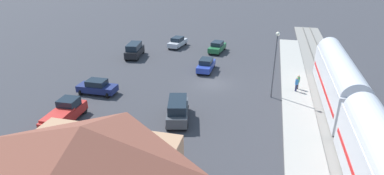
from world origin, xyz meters
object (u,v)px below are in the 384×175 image
Objects in this scene: sedan_navy at (97,87)px; light_pole_near_platform at (275,57)px; suv_black at (134,50)px; pedestrian_waiting_far at (297,83)px; sedan_green at (217,47)px; sedan_silver at (178,42)px; suv_charcoal at (178,110)px; pedestrian_on_platform at (298,81)px; sedan_blue at (206,65)px; pickup_red at (65,113)px; station_building at (87,166)px.

light_pole_near_platform is (-19.66, -3.92, 3.90)m from sedan_navy.
suv_black is 23.52m from light_pole_near_platform.
pedestrian_waiting_far is 18.20m from sedan_green.
suv_charcoal is at bearing 106.33° from sedan_silver.
pedestrian_on_platform is 5.22m from light_pole_near_platform.
light_pole_near_platform reaches higher than pedestrian_waiting_far.
sedan_silver is at bearing -46.50° from light_pole_near_platform.
sedan_blue is 0.87× the size of suv_charcoal.
sedan_green is 13.39m from suv_black.
sedan_green is 0.86× the size of pickup_red.
sedan_navy is (8.46, -15.80, -2.22)m from station_building.
sedan_silver is (4.84, -36.62, -2.22)m from station_building.
suv_black is at bearing -84.48° from sedan_navy.
suv_black is 8.55m from sedan_silver.
sedan_navy is 1.00× the size of sedan_blue.
sedan_green is at bearing -154.64° from suv_black.
sedan_silver is (-3.25, -27.62, -0.15)m from pickup_red.
sedan_navy is (22.63, 6.41, -0.40)m from pedestrian_on_platform.
suv_black is at bearing -55.32° from suv_charcoal.
light_pole_near_platform reaches higher than suv_black.
pedestrian_waiting_far is at bearing 129.84° from sedan_green.
station_building is 2.49× the size of sedan_navy.
station_building is 12.49m from suv_charcoal.
sedan_green is at bearing 170.27° from sedan_silver.
pickup_red is 0.72× the size of light_pole_near_platform.
light_pole_near_platform is (-21.00, 9.94, 3.63)m from suv_black.
pedestrian_on_platform reaches higher than sedan_navy.
light_pole_near_platform is (-11.20, -19.72, 1.68)m from station_building.
pickup_red is at bearing 94.74° from suv_black.
sedan_navy is at bearing -18.86° from suv_charcoal.
pickup_red is (8.09, -9.00, -2.07)m from station_building.
suv_black is (1.71, -20.66, 0.12)m from pickup_red.
sedan_silver is (19.00, -14.41, -0.40)m from pedestrian_on_platform.
light_pole_near_platform is at bearing 154.67° from suv_black.
sedan_blue is 11.76m from light_pole_near_platform.
pickup_red is (22.04, 12.42, -0.25)m from pedestrian_waiting_far.
sedan_navy is at bearing 61.22° from sedan_green.
pedestrian_waiting_far is 0.31× the size of pickup_red.
station_building is 6.57× the size of pedestrian_waiting_far.
sedan_green is 28.36m from pickup_red.
suv_black is at bearing 54.52° from sedan_silver.
pedestrian_waiting_far is at bearing -123.08° from station_building.
sedan_silver is at bearing -96.71° from pickup_red.
suv_charcoal reaches higher than sedan_green.
sedan_silver is at bearing -38.95° from pedestrian_waiting_far.
suv_black is 1.09× the size of sedan_silver.
suv_charcoal is (-2.34, -12.11, -1.95)m from station_building.
sedan_green is (-10.76, -19.59, 0.00)m from sedan_navy.
pickup_red is at bearing 68.52° from sedan_green.
pickup_red reaches higher than sedan_silver.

